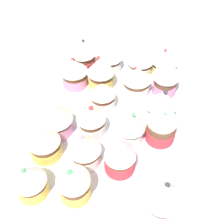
{
  "coord_description": "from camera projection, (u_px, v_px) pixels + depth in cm",
  "views": [
    {
      "loc": [
        41.07,
        6.2,
        49.01
      ],
      "look_at": [
        0.0,
        0.0,
        4.2
      ],
      "focal_mm": 48.34,
      "sensor_mm": 36.0,
      "label": 1
    }
  ],
  "objects": [
    {
      "name": "cupcake_15",
      "position": [
        165.0,
        61.0,
        0.71
      ],
      "size": [
        6.26,
        6.26,
        7.43
      ],
      "color": "#EFC651",
      "rests_on": "baking_tray"
    },
    {
      "name": "cupcake_9",
      "position": [
        85.0,
        150.0,
        0.54
      ],
      "size": [
        6.06,
        6.06,
        6.88
      ],
      "color": "white",
      "rests_on": "baking_tray"
    },
    {
      "name": "cupcake_0",
      "position": [
        83.0,
        55.0,
        0.73
      ],
      "size": [
        5.82,
        5.82,
        7.88
      ],
      "color": "#D1333D",
      "rests_on": "baking_tray"
    },
    {
      "name": "cupcake_13",
      "position": [
        130.0,
        125.0,
        0.58
      ],
      "size": [
        6.04,
        6.04,
        7.63
      ],
      "color": "white",
      "rests_on": "baking_tray"
    },
    {
      "name": "cupcake_12",
      "position": [
        137.0,
        81.0,
        0.67
      ],
      "size": [
        6.4,
        6.4,
        7.27
      ],
      "color": "white",
      "rests_on": "baking_tray"
    },
    {
      "name": "cupcake_18",
      "position": [
        161.0,
        127.0,
        0.58
      ],
      "size": [
        5.83,
        5.83,
        7.16
      ],
      "color": "#D1333D",
      "rests_on": "baking_tray"
    },
    {
      "name": "cupcake_2",
      "position": [
        56.0,
        118.0,
        0.59
      ],
      "size": [
        6.73,
        6.73,
        7.39
      ],
      "color": "pink",
      "rests_on": "baking_tray"
    },
    {
      "name": "cupcake_4",
      "position": [
        29.0,
        180.0,
        0.5
      ],
      "size": [
        5.79,
        5.79,
        7.53
      ],
      "color": "#EFC651",
      "rests_on": "baking_tray"
    },
    {
      "name": "ground_plane",
      "position": [
        112.0,
        130.0,
        0.65
      ],
      "size": [
        180.0,
        180.0,
        3.0
      ],
      "primitive_type": "cube",
      "color": "beige"
    },
    {
      "name": "cupcake_17",
      "position": [
        161.0,
        104.0,
        0.62
      ],
      "size": [
        6.29,
        6.29,
        7.54
      ],
      "color": "white",
      "rests_on": "baking_tray"
    },
    {
      "name": "cupcake_3",
      "position": [
        44.0,
        142.0,
        0.55
      ],
      "size": [
        6.1,
        6.1,
        6.79
      ],
      "color": "#EFC651",
      "rests_on": "baking_tray"
    },
    {
      "name": "cupcake_6",
      "position": [
        101.0,
        72.0,
        0.68
      ],
      "size": [
        6.19,
        6.19,
        8.51
      ],
      "color": "#EFC651",
      "rests_on": "baking_tray"
    },
    {
      "name": "cupcake_10",
      "position": [
        74.0,
        184.0,
        0.49
      ],
      "size": [
        5.74,
        5.74,
        7.11
      ],
      "color": "#EFC651",
      "rests_on": "baking_tray"
    },
    {
      "name": "cupcake_5",
      "position": [
        110.0,
        58.0,
        0.73
      ],
      "size": [
        5.97,
        5.97,
        6.57
      ],
      "color": "white",
      "rests_on": "baking_tray"
    },
    {
      "name": "cupcake_14",
      "position": [
        120.0,
        156.0,
        0.53
      ],
      "size": [
        5.71,
        5.71,
        7.64
      ],
      "color": "#D1333D",
      "rests_on": "baking_tray"
    },
    {
      "name": "cupcake_11",
      "position": [
        140.0,
        60.0,
        0.72
      ],
      "size": [
        6.6,
        6.6,
        6.36
      ],
      "color": "white",
      "rests_on": "baking_tray"
    },
    {
      "name": "baking_tray",
      "position": [
        112.0,
        124.0,
        0.64
      ],
      "size": [
        45.26,
        31.48,
        1.2
      ],
      "color": "silver",
      "rests_on": "ground_plane"
    },
    {
      "name": "napkin",
      "position": [
        140.0,
        42.0,
        0.85
      ],
      "size": [
        16.83,
        13.42,
        0.6
      ],
      "primitive_type": "cube",
      "rotation": [
        0.0,
        0.0,
        -0.17
      ],
      "color": "white",
      "rests_on": "ground_plane"
    },
    {
      "name": "cupcake_8",
      "position": [
        91.0,
        120.0,
        0.59
      ],
      "size": [
        5.79,
        5.79,
        7.49
      ],
      "color": "white",
      "rests_on": "baking_tray"
    },
    {
      "name": "cupcake_7",
      "position": [
        102.0,
        95.0,
        0.64
      ],
      "size": [
        5.65,
        5.65,
        6.66
      ],
      "color": "white",
      "rests_on": "baking_tray"
    },
    {
      "name": "cupcake_1",
      "position": [
        74.0,
        72.0,
        0.68
      ],
      "size": [
        6.41,
        6.41,
        7.54
      ],
      "color": "pink",
      "rests_on": "baking_tray"
    },
    {
      "name": "cupcake_19",
      "position": [
        164.0,
        198.0,
        0.47
      ],
      "size": [
        6.37,
        6.37,
        8.22
      ],
      "color": "white",
      "rests_on": "baking_tray"
    },
    {
      "name": "cupcake_16",
      "position": [
        165.0,
        80.0,
        0.67
      ],
      "size": [
        6.05,
        6.05,
        6.86
      ],
      "color": "pink",
      "rests_on": "baking_tray"
    }
  ]
}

